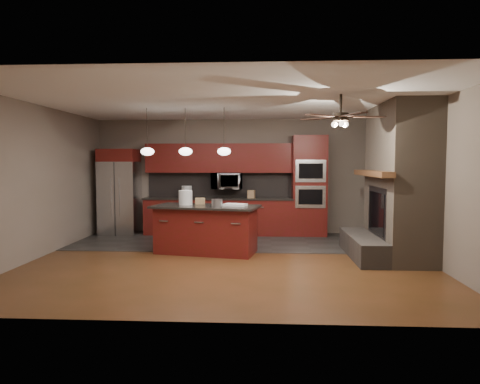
# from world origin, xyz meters

# --- Properties ---
(ground) EXTENTS (7.00, 7.00, 0.00)m
(ground) POSITION_xyz_m (0.00, 0.00, 0.00)
(ground) COLOR brown
(ground) RESTS_ON ground
(ceiling) EXTENTS (7.00, 6.00, 0.02)m
(ceiling) POSITION_xyz_m (0.00, 0.00, 2.80)
(ceiling) COLOR white
(ceiling) RESTS_ON back_wall
(back_wall) EXTENTS (7.00, 0.02, 2.80)m
(back_wall) POSITION_xyz_m (0.00, 3.00, 1.40)
(back_wall) COLOR slate
(back_wall) RESTS_ON ground
(right_wall) EXTENTS (0.02, 6.00, 2.80)m
(right_wall) POSITION_xyz_m (3.50, 0.00, 1.40)
(right_wall) COLOR slate
(right_wall) RESTS_ON ground
(left_wall) EXTENTS (0.02, 6.00, 2.80)m
(left_wall) POSITION_xyz_m (-3.50, 0.00, 1.40)
(left_wall) COLOR slate
(left_wall) RESTS_ON ground
(slate_tile_patch) EXTENTS (7.00, 2.40, 0.01)m
(slate_tile_patch) POSITION_xyz_m (0.00, 1.80, 0.01)
(slate_tile_patch) COLOR #2E2C2A
(slate_tile_patch) RESTS_ON ground
(fireplace_column) EXTENTS (1.30, 2.10, 2.80)m
(fireplace_column) POSITION_xyz_m (3.04, 0.40, 1.30)
(fireplace_column) COLOR #6D5E4E
(fireplace_column) RESTS_ON ground
(back_cabinetry) EXTENTS (3.59, 0.64, 2.20)m
(back_cabinetry) POSITION_xyz_m (-0.48, 2.74, 0.89)
(back_cabinetry) COLOR maroon
(back_cabinetry) RESTS_ON ground
(oven_tower) EXTENTS (0.80, 0.63, 2.38)m
(oven_tower) POSITION_xyz_m (1.70, 2.69, 1.19)
(oven_tower) COLOR maroon
(oven_tower) RESTS_ON ground
(microwave) EXTENTS (0.73, 0.41, 0.50)m
(microwave) POSITION_xyz_m (-0.27, 2.75, 1.30)
(microwave) COLOR silver
(microwave) RESTS_ON back_cabinetry
(refrigerator) EXTENTS (0.88, 0.75, 2.06)m
(refrigerator) POSITION_xyz_m (-2.88, 2.62, 1.03)
(refrigerator) COLOR silver
(refrigerator) RESTS_ON ground
(kitchen_island) EXTENTS (2.16, 1.29, 0.92)m
(kitchen_island) POSITION_xyz_m (-0.49, 0.58, 0.47)
(kitchen_island) COLOR maroon
(kitchen_island) RESTS_ON ground
(white_bucket) EXTENTS (0.37, 0.37, 0.28)m
(white_bucket) POSITION_xyz_m (-0.91, 0.70, 1.06)
(white_bucket) COLOR silver
(white_bucket) RESTS_ON kitchen_island
(paint_can) EXTENTS (0.24, 0.24, 0.14)m
(paint_can) POSITION_xyz_m (-0.26, 0.45, 0.99)
(paint_can) COLOR #9D9DA1
(paint_can) RESTS_ON kitchen_island
(paint_tray) EXTENTS (0.48, 0.40, 0.04)m
(paint_tray) POSITION_xyz_m (0.07, 0.56, 0.94)
(paint_tray) COLOR white
(paint_tray) RESTS_ON kitchen_island
(cardboard_box) EXTENTS (0.20, 0.16, 0.12)m
(cardboard_box) POSITION_xyz_m (-0.65, 0.88, 0.98)
(cardboard_box) COLOR olive
(cardboard_box) RESTS_ON kitchen_island
(counter_bucket) EXTENTS (0.25, 0.25, 0.28)m
(counter_bucket) POSITION_xyz_m (-1.25, 2.70, 1.04)
(counter_bucket) COLOR silver
(counter_bucket) RESTS_ON back_cabinetry
(counter_box) EXTENTS (0.19, 0.16, 0.18)m
(counter_box) POSITION_xyz_m (0.32, 2.65, 0.99)
(counter_box) COLOR #A37A54
(counter_box) RESTS_ON back_cabinetry
(pendant_left) EXTENTS (0.26, 0.26, 0.92)m
(pendant_left) POSITION_xyz_m (-1.65, 0.70, 1.96)
(pendant_left) COLOR black
(pendant_left) RESTS_ON ceiling
(pendant_center) EXTENTS (0.26, 0.26, 0.92)m
(pendant_center) POSITION_xyz_m (-0.90, 0.70, 1.96)
(pendant_center) COLOR black
(pendant_center) RESTS_ON ceiling
(pendant_right) EXTENTS (0.26, 0.26, 0.92)m
(pendant_right) POSITION_xyz_m (-0.15, 0.70, 1.96)
(pendant_right) COLOR black
(pendant_right) RESTS_ON ceiling
(ceiling_fan) EXTENTS (1.27, 1.33, 0.41)m
(ceiling_fan) POSITION_xyz_m (1.80, -0.80, 2.46)
(ceiling_fan) COLOR black
(ceiling_fan) RESTS_ON ceiling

